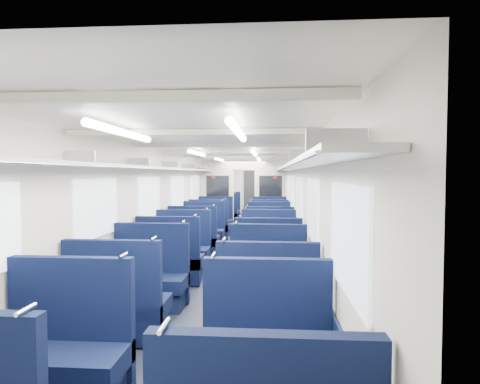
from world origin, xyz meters
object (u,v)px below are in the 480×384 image
at_px(seat_6, 149,281).
at_px(seat_13, 269,243).
at_px(seat_2, 64,357).
at_px(seat_23, 269,213).
at_px(seat_15, 269,234).
at_px(seat_8, 170,262).
at_px(seat_10, 182,252).
at_px(seat_9, 268,265).
at_px(seat_18, 215,222).
at_px(seat_19, 269,223).
at_px(seat_11, 269,251).
at_px(seat_7, 268,283).
at_px(seat_22, 226,212).
at_px(bulkhead, 244,193).
at_px(seat_16, 209,228).
at_px(end_door, 252,192).
at_px(seat_12, 194,241).
at_px(seat_17, 269,228).
at_px(seat_5, 268,313).
at_px(seat_21, 269,216).
at_px(seat_3, 267,360).
at_px(seat_14, 203,233).
at_px(seat_4, 118,309).

xyz_separation_m(seat_6, seat_13, (1.66, 3.30, 0.00)).
bearing_deg(seat_2, seat_23, 82.38).
bearing_deg(seat_6, seat_15, 70.10).
bearing_deg(seat_8, seat_10, 90.00).
height_order(seat_9, seat_18, same).
relative_size(seat_8, seat_19, 1.00).
height_order(seat_11, seat_18, same).
distance_m(seat_7, seat_22, 10.19).
bearing_deg(bulkhead, seat_6, -95.97).
relative_size(seat_9, seat_18, 1.00).
height_order(seat_10, seat_11, same).
distance_m(seat_10, seat_11, 1.67).
height_order(bulkhead, seat_18, bulkhead).
bearing_deg(seat_19, seat_16, -143.60).
distance_m(seat_13, seat_15, 1.29).
height_order(end_door, seat_13, end_door).
xyz_separation_m(seat_11, seat_12, (-1.66, 1.00, 0.00)).
distance_m(seat_17, seat_18, 2.08).
xyz_separation_m(seat_5, seat_6, (-1.66, 1.19, 0.00)).
relative_size(seat_13, seat_21, 1.00).
bearing_deg(seat_18, bulkhead, 51.55).
relative_size(seat_12, seat_18, 1.00).
distance_m(seat_7, seat_16, 5.90).
relative_size(seat_5, seat_22, 1.00).
bearing_deg(seat_9, seat_3, -90.00).
height_order(seat_11, seat_21, same).
height_order(seat_12, seat_13, same).
distance_m(seat_2, seat_14, 7.04).
xyz_separation_m(seat_15, seat_21, (0.00, 4.25, 0.00)).
bearing_deg(seat_9, seat_8, 176.34).
distance_m(seat_3, seat_22, 12.48).
height_order(seat_11, seat_13, same).
bearing_deg(seat_3, seat_5, 90.00).
bearing_deg(seat_10, seat_5, -63.56).
height_order(seat_10, seat_23, same).
height_order(seat_4, seat_22, same).
xyz_separation_m(seat_9, seat_11, (0.00, 1.27, 0.00)).
bearing_deg(seat_3, seat_17, 90.00).
bearing_deg(seat_7, seat_10, 127.65).
distance_m(seat_8, seat_14, 3.46).
bearing_deg(seat_8, seat_5, -55.24).
distance_m(seat_2, seat_17, 8.18).
distance_m(seat_15, seat_17, 1.05).
height_order(seat_3, seat_5, same).
bearing_deg(seat_11, seat_23, 90.00).
xyz_separation_m(seat_8, seat_10, (0.00, 0.95, 0.00)).
bearing_deg(seat_14, seat_17, 30.36).
bearing_deg(seat_19, seat_22, 117.60).
xyz_separation_m(seat_14, seat_17, (1.66, 0.97, 0.00)).
bearing_deg(seat_2, seat_3, 2.12).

